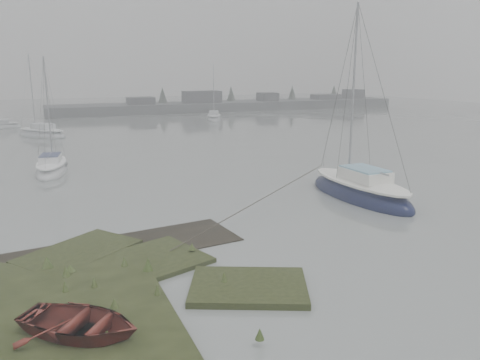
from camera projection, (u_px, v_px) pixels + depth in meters
ground at (101, 146)px, 41.28m from camera, size 160.00×160.00×0.00m
far_shoreline at (238, 105)px, 79.96m from camera, size 60.00×8.00×4.15m
sailboat_main at (360, 192)px, 24.45m from camera, size 2.66×7.57×10.60m
sailboat_white at (52, 169)px, 30.53m from camera, size 2.73×5.88×7.99m
sailboat_far_a at (42, 134)px, 46.97m from camera, size 5.56×6.06×8.76m
sailboat_far_b at (214, 118)px, 63.02m from camera, size 3.89×5.99×8.05m
sailboat_far_c at (0, 127)px, 54.01m from camera, size 4.79×1.79×6.66m
dinghy at (80, 323)px, 11.33m from camera, size 3.79×3.67×0.64m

